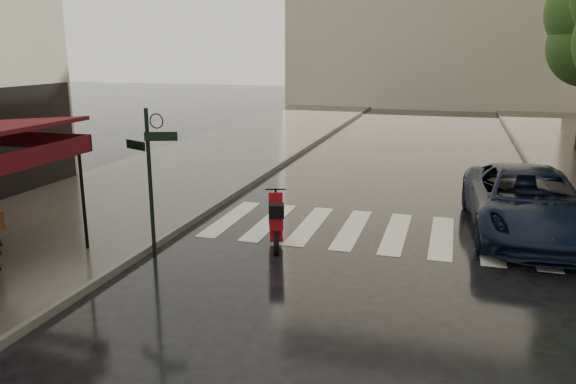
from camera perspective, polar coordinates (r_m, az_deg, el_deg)
The scene contains 8 objects.
ground at distance 9.26m, azimuth -16.12°, elevation -13.36°, with size 120.00×120.00×0.00m, color black.
sidewalk_near at distance 21.34m, azimuth -9.20°, elevation 2.83°, with size 6.00×60.00×0.12m, color #38332D.
curb_near at distance 20.22m, azimuth -1.37°, elevation 2.42°, with size 0.12×60.00×0.16m, color #595651.
curb_far at distance 19.48m, azimuth 24.41°, elevation 0.69°, with size 0.12×60.00×0.16m, color #595651.
crosswalk at distance 13.60m, azimuth 8.71°, elevation -3.93°, with size 7.85×3.20×0.01m.
signpost at distance 11.67m, azimuth -13.86°, elevation 2.08°, with size 1.17×0.29×3.10m.
scooter at distance 12.34m, azimuth -1.22°, elevation -3.11°, with size 0.80×1.67×1.14m.
parked_car at distance 14.16m, azimuth 23.19°, elevation -0.98°, with size 2.56×5.56×1.54m, color black.
Camera 1 is at (4.63, -6.83, 4.20)m, focal length 35.00 mm.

